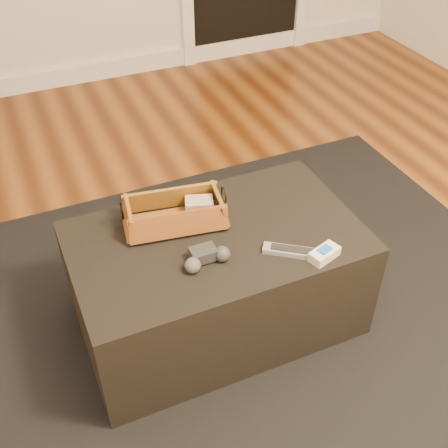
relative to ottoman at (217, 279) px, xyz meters
name	(u,v)px	position (x,y,z in m)	size (l,w,h in m)	color
floor	(243,412)	(-0.08, -0.40, -0.23)	(5.00, 5.50, 0.01)	brown
baseboard	(71,76)	(-0.08, 2.33, -0.16)	(5.00, 0.04, 0.12)	white
area_rug	(222,328)	(0.00, -0.05, -0.22)	(2.60, 2.00, 0.01)	black
ottoman	(217,279)	(0.00, 0.00, 0.00)	(1.00, 0.60, 0.42)	black
tv_remote	(171,222)	(-0.13, 0.11, 0.23)	(0.19, 0.04, 0.02)	black
cloth_bundle	(199,206)	(-0.01, 0.13, 0.25)	(0.10, 0.07, 0.05)	tan
wicker_basket	(175,214)	(-0.11, 0.12, 0.25)	(0.38, 0.24, 0.12)	#A45C25
game_controller	(206,257)	(-0.08, -0.11, 0.24)	(0.17, 0.09, 0.05)	#262628
silver_remote	(293,251)	(0.19, -0.19, 0.22)	(0.19, 0.15, 0.02)	#939599
cream_gadget	(324,254)	(0.28, -0.24, 0.23)	(0.12, 0.08, 0.04)	silver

